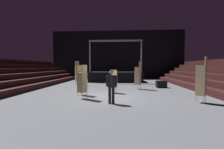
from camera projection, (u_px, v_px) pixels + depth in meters
name	position (u px, v px, depth m)	size (l,w,h in m)	color
ground_plane	(110.00, 97.00, 9.39)	(22.00, 30.00, 0.10)	#515459
arena_end_wall	(117.00, 55.00, 24.13)	(22.00, 0.30, 8.00)	black
stage_riser	(116.00, 76.00, 18.92)	(6.79, 3.22, 5.21)	black
man_with_tie	(111.00, 84.00, 7.46)	(0.57, 0.24, 1.78)	black
chair_stack_front_left	(138.00, 75.00, 12.39)	(0.60, 0.60, 2.39)	#B2B5BA
chair_stack_front_right	(82.00, 82.00, 8.61)	(0.60, 0.60, 2.05)	#B2B5BA
chair_stack_mid_left	(82.00, 80.00, 9.70)	(0.61, 0.61, 2.05)	#B2B5BA
chair_stack_mid_right	(113.00, 81.00, 10.55)	(0.55, 0.55, 1.71)	#B2B5BA
chair_stack_mid_centre	(77.00, 73.00, 15.38)	(0.59, 0.59, 2.56)	#B2B5BA
chair_stack_rear_left	(201.00, 80.00, 7.61)	(0.62, 0.62, 2.48)	#B2B5BA
equipment_road_case	(161.00, 84.00, 13.31)	(0.90, 0.60, 0.64)	black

